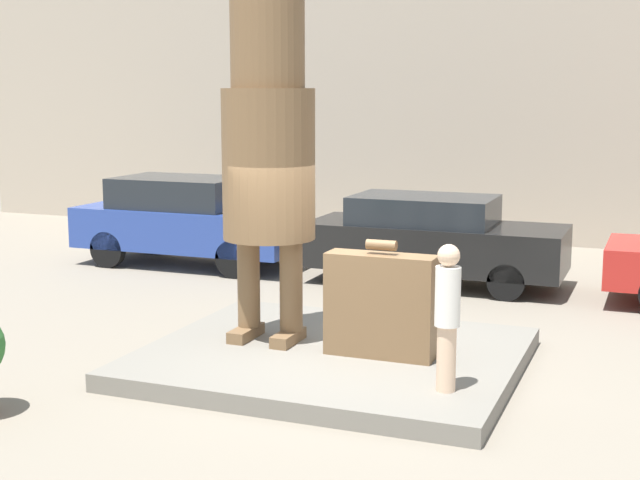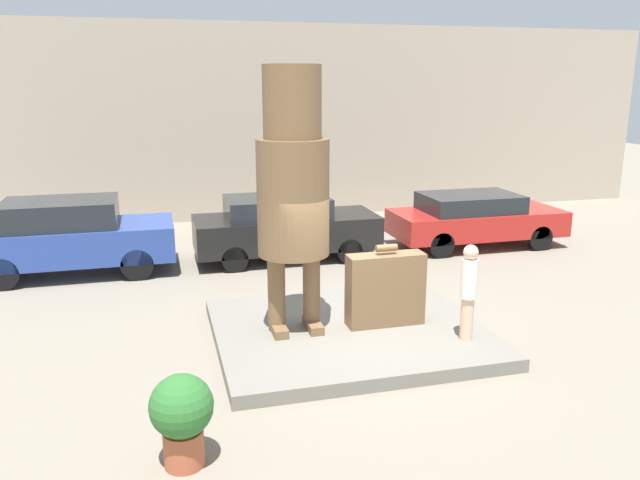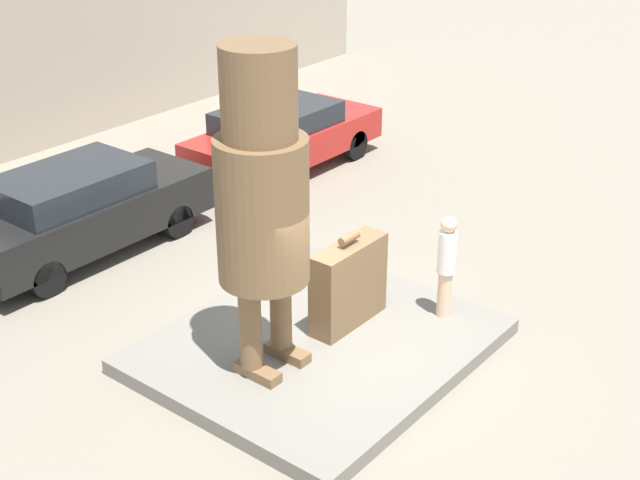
{
  "view_description": "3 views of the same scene",
  "coord_description": "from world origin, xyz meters",
  "px_view_note": "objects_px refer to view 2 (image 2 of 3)",
  "views": [
    {
      "loc": [
        3.81,
        -10.07,
        3.4
      ],
      "look_at": [
        -0.25,
        0.22,
        1.56
      ],
      "focal_mm": 50.0,
      "sensor_mm": 36.0,
      "label": 1
    },
    {
      "loc": [
        -3.07,
        -9.59,
        4.33
      ],
      "look_at": [
        -0.53,
        -0.06,
        1.81
      ],
      "focal_mm": 35.0,
      "sensor_mm": 36.0,
      "label": 2
    },
    {
      "loc": [
        -8.37,
        -6.73,
        7.0
      ],
      "look_at": [
        -0.07,
        -0.09,
        1.84
      ],
      "focal_mm": 50.0,
      "sensor_mm": 36.0,
      "label": 3
    }
  ],
  "objects_px": {
    "parked_car_black": "(284,226)",
    "planter_pot": "(182,414)",
    "parked_car_blue": "(70,236)",
    "statue_figure": "(293,181)",
    "parked_car_red": "(475,218)",
    "tourist": "(469,288)",
    "giant_suitcase": "(385,289)"
  },
  "relations": [
    {
      "from": "statue_figure",
      "to": "tourist",
      "type": "bearing_deg",
      "value": -24.01
    },
    {
      "from": "planter_pot",
      "to": "statue_figure",
      "type": "bearing_deg",
      "value": 57.43
    },
    {
      "from": "giant_suitcase",
      "to": "statue_figure",
      "type": "bearing_deg",
      "value": 173.15
    },
    {
      "from": "parked_car_black",
      "to": "planter_pot",
      "type": "bearing_deg",
      "value": -109.48
    },
    {
      "from": "tourist",
      "to": "parked_car_black",
      "type": "relative_size",
      "value": 0.36
    },
    {
      "from": "statue_figure",
      "to": "giant_suitcase",
      "type": "height_order",
      "value": "statue_figure"
    },
    {
      "from": "parked_car_black",
      "to": "planter_pot",
      "type": "height_order",
      "value": "parked_car_black"
    },
    {
      "from": "planter_pot",
      "to": "parked_car_black",
      "type": "bearing_deg",
      "value": 70.52
    },
    {
      "from": "tourist",
      "to": "parked_car_blue",
      "type": "relative_size",
      "value": 0.36
    },
    {
      "from": "planter_pot",
      "to": "tourist",
      "type": "bearing_deg",
      "value": 23.33
    },
    {
      "from": "parked_car_blue",
      "to": "statue_figure",
      "type": "bearing_deg",
      "value": -50.84
    },
    {
      "from": "parked_car_red",
      "to": "planter_pot",
      "type": "xyz_separation_m",
      "value": [
        -8.08,
        -8.11,
        -0.13
      ]
    },
    {
      "from": "tourist",
      "to": "parked_car_black",
      "type": "height_order",
      "value": "tourist"
    },
    {
      "from": "tourist",
      "to": "giant_suitcase",
      "type": "bearing_deg",
      "value": 137.07
    },
    {
      "from": "tourist",
      "to": "parked_car_black",
      "type": "distance_m",
      "value": 6.43
    },
    {
      "from": "giant_suitcase",
      "to": "parked_car_blue",
      "type": "height_order",
      "value": "parked_car_blue"
    },
    {
      "from": "statue_figure",
      "to": "tourist",
      "type": "distance_m",
      "value": 3.32
    },
    {
      "from": "parked_car_blue",
      "to": "planter_pot",
      "type": "bearing_deg",
      "value": -75.79
    },
    {
      "from": "statue_figure",
      "to": "parked_car_red",
      "type": "distance_m",
      "value": 8.07
    },
    {
      "from": "tourist",
      "to": "planter_pot",
      "type": "xyz_separation_m",
      "value": [
        -4.64,
        -2.0,
        -0.45
      ]
    },
    {
      "from": "giant_suitcase",
      "to": "parked_car_red",
      "type": "xyz_separation_m",
      "value": [
        4.49,
        5.13,
        -0.08
      ]
    },
    {
      "from": "tourist",
      "to": "parked_car_blue",
      "type": "xyz_separation_m",
      "value": [
        -6.71,
        6.2,
        -0.18
      ]
    },
    {
      "from": "parked_car_black",
      "to": "planter_pot",
      "type": "relative_size",
      "value": 4.02
    },
    {
      "from": "parked_car_blue",
      "to": "parked_car_black",
      "type": "xyz_separation_m",
      "value": [
        4.97,
        -0.01,
        -0.08
      ]
    },
    {
      "from": "parked_car_blue",
      "to": "parked_car_red",
      "type": "bearing_deg",
      "value": -0.5
    },
    {
      "from": "statue_figure",
      "to": "parked_car_black",
      "type": "distance_m",
      "value": 5.45
    },
    {
      "from": "statue_figure",
      "to": "giant_suitcase",
      "type": "distance_m",
      "value": 2.48
    },
    {
      "from": "giant_suitcase",
      "to": "parked_car_blue",
      "type": "xyz_separation_m",
      "value": [
        -5.66,
        5.22,
        0.06
      ]
    },
    {
      "from": "statue_figure",
      "to": "parked_car_red",
      "type": "relative_size",
      "value": 0.96
    },
    {
      "from": "statue_figure",
      "to": "tourist",
      "type": "relative_size",
      "value": 2.72
    },
    {
      "from": "parked_car_red",
      "to": "planter_pot",
      "type": "bearing_deg",
      "value": -134.92
    },
    {
      "from": "parked_car_red",
      "to": "statue_figure",
      "type": "bearing_deg",
      "value": -140.81
    }
  ]
}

